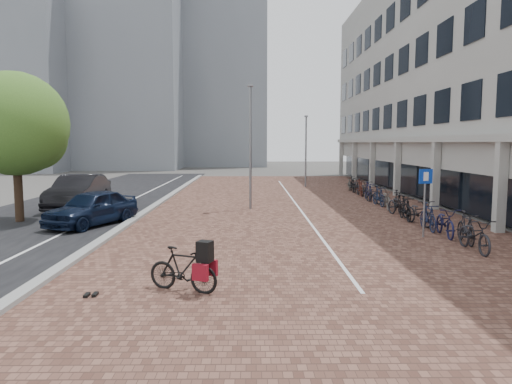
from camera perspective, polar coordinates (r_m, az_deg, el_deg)
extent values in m
plane|color=#474442|center=(13.26, 0.32, -8.31)|extent=(140.00, 140.00, 0.00)
cube|color=brown|center=(25.16, 4.40, -1.50)|extent=(14.50, 42.00, 0.04)
cube|color=black|center=(26.55, -19.99, -1.46)|extent=(8.00, 50.00, 0.03)
cube|color=gray|center=(25.52, -11.70, -1.36)|extent=(0.35, 42.00, 0.14)
cube|color=white|center=(25.96, -15.82, -1.45)|extent=(0.12, 44.00, 0.00)
cube|color=white|center=(25.17, 4.85, -1.44)|extent=(0.10, 30.00, 0.00)
cube|color=#A7A7A1|center=(32.16, 24.47, 14.80)|extent=(8.00, 40.00, 13.00)
cube|color=black|center=(30.52, 18.12, 2.72)|extent=(0.15, 38.00, 3.20)
cube|color=#A7A7A1|center=(30.41, 17.87, 6.02)|extent=(1.60, 38.00, 0.30)
cube|color=#A7A7A1|center=(19.18, 27.40, 0.60)|extent=(0.35, 0.35, 3.40)
cube|color=#A7A7A1|center=(24.62, 20.84, 1.92)|extent=(0.35, 0.35, 3.40)
cube|color=#A7A7A1|center=(30.27, 16.68, 2.74)|extent=(0.35, 0.35, 3.40)
cube|color=#A7A7A1|center=(36.03, 13.84, 3.30)|extent=(0.35, 0.35, 3.40)
cube|color=#A7A7A1|center=(41.86, 11.79, 3.69)|extent=(0.35, 0.35, 3.40)
cube|color=#A7A7A1|center=(47.73, 10.24, 3.99)|extent=(0.35, 0.35, 3.40)
cube|color=gray|center=(64.13, -15.63, 17.20)|extent=(14.00, 12.00, 32.00)
cube|color=gray|center=(68.64, -3.95, 14.10)|extent=(12.00, 10.00, 26.00)
cube|color=gray|center=(60.97, -26.28, 11.70)|extent=(10.00, 10.00, 20.00)
imported|color=black|center=(19.76, -19.20, -1.81)|extent=(3.21, 4.48, 1.42)
imported|color=black|center=(24.93, -20.62, 0.01)|extent=(1.89, 5.18, 1.70)
imported|color=black|center=(10.60, -8.83, -9.24)|extent=(1.73, 1.07, 1.01)
cube|color=black|center=(10.49, -8.87, -6.85)|extent=(0.39, 0.38, 0.45)
cube|color=maroon|center=(10.62, -10.02, -8.95)|extent=(0.36, 0.23, 0.35)
cube|color=maroon|center=(10.56, -7.64, -9.00)|extent=(0.36, 0.23, 0.35)
cylinder|color=slate|center=(17.18, 19.65, -1.67)|extent=(0.07, 0.07, 2.18)
cube|color=#0D37AE|center=(17.05, 19.81, 1.79)|extent=(0.49, 0.14, 0.50)
cylinder|color=slate|center=(22.97, -0.68, 5.30)|extent=(0.12, 0.12, 6.01)
cylinder|color=slate|center=(34.89, 6.03, 4.82)|extent=(0.12, 0.12, 5.19)
cylinder|color=#382619|center=(21.81, -26.75, 0.26)|extent=(0.35, 0.35, 2.69)
sphere|color=#3E6422|center=(21.74, -27.09, 7.34)|extent=(4.23, 4.23, 4.23)
sphere|color=#3E6422|center=(22.04, -25.23, 5.89)|extent=(2.69, 2.69, 2.69)
imported|color=black|center=(15.64, 24.88, -4.73)|extent=(0.69, 1.97, 1.04)
imported|color=black|center=(16.77, 24.01, -3.98)|extent=(0.72, 1.80, 1.05)
imported|color=#151639|center=(17.73, 21.88, -3.40)|extent=(0.89, 2.03, 1.04)
imported|color=#131A35|center=(18.72, 20.05, -2.83)|extent=(0.57, 1.77, 1.05)
imported|color=#222227|center=(19.82, 19.09, -2.35)|extent=(0.97, 2.05, 1.04)
imported|color=black|center=(20.84, 17.57, -1.88)|extent=(0.59, 1.77, 1.05)
imported|color=black|center=(21.96, 16.93, -1.49)|extent=(1.05, 2.07, 1.04)
imported|color=black|center=(23.13, 16.72, -1.10)|extent=(0.70, 1.79, 1.05)
imported|color=#5B5854|center=(24.17, 15.51, -0.79)|extent=(0.95, 2.05, 1.04)
imported|color=#131E35|center=(25.24, 14.58, -0.47)|extent=(0.60, 1.78, 1.05)
imported|color=black|center=(26.36, 14.05, -0.20)|extent=(1.01, 2.06, 1.04)
imported|color=#131334|center=(27.47, 13.41, 0.07)|extent=(0.52, 1.75, 1.05)
imported|color=black|center=(28.60, 13.00, 0.29)|extent=(0.79, 2.01, 1.04)
imported|color=#441912|center=(29.70, 12.44, 0.52)|extent=(0.61, 1.78, 1.05)
imported|color=black|center=(30.83, 12.07, 0.72)|extent=(0.79, 2.01, 1.04)
imported|color=black|center=(31.94, 11.54, 0.92)|extent=(0.62, 1.78, 1.05)
imported|color=#4D4C46|center=(33.08, 11.25, 1.08)|extent=(1.10, 2.07, 1.04)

